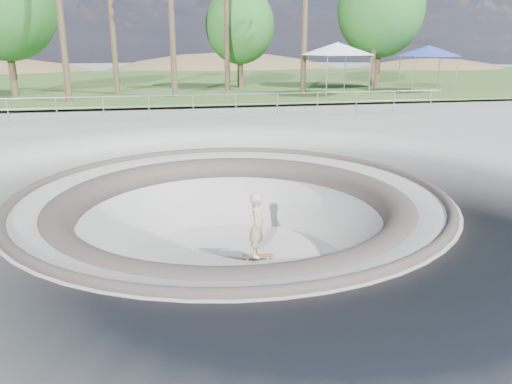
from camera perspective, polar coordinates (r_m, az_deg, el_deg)
The scene contains 12 objects.
ground at distance 11.97m, azimuth -2.87°, elevation -0.18°, with size 180.00×180.00×0.00m, color gray.
skate_bowl at distance 12.62m, azimuth -2.75°, elevation -8.16°, with size 14.00×14.00×4.10m.
grass_strip at distance 45.48m, azimuth -9.25°, elevation 12.38°, with size 180.00×36.00×0.12m.
distant_hills at distance 69.52m, azimuth -6.58°, elevation 7.90°, with size 103.20×45.00×28.60m.
safety_railing at distance 23.56m, azimuth -7.20°, elevation 9.79°, with size 25.00×0.06×1.03m.
skateboard at distance 13.03m, azimuth 0.16°, elevation -7.35°, with size 0.80×0.31×0.08m.
skater at distance 12.70m, azimuth 0.17°, elevation -3.84°, with size 0.61×0.40×1.67m, color tan.
canopy_white at distance 32.77m, azimuth 9.30°, elevation 15.85°, with size 6.31×6.31×3.23m.
canopy_blue at distance 36.47m, azimuth 19.14°, elevation 14.98°, with size 5.95×5.95×3.04m.
bushy_tree_left at distance 34.87m, azimuth -26.94°, elevation 18.81°, with size 6.28×5.71×9.05m.
bushy_tree_mid at distance 38.12m, azimuth -1.85°, elevation 18.46°, with size 5.01×4.56×7.23m.
bushy_tree_right at distance 39.24m, azimuth 14.10°, elevation 19.65°, with size 6.31×5.73×9.10m.
Camera 1 is at (-1.61, -11.34, 3.47)m, focal length 35.00 mm.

